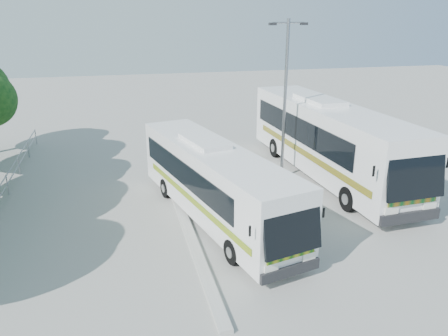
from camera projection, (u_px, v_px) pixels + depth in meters
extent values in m
plane|color=gray|center=(244.00, 227.00, 17.77)|extent=(100.00, 100.00, 0.00)
cube|color=#B2B2AD|center=(181.00, 211.00, 19.04)|extent=(0.40, 16.00, 0.15)
cylinder|color=gray|center=(33.00, 141.00, 28.10)|extent=(0.06, 0.06, 1.00)
cube|color=white|center=(214.00, 181.00, 18.00)|extent=(4.68, 11.08, 2.76)
cube|color=black|center=(292.00, 227.00, 13.32)|extent=(2.12, 0.88, 1.75)
cube|color=black|center=(183.00, 173.00, 17.85)|extent=(2.03, 8.46, 0.99)
cube|color=black|center=(232.00, 165.00, 18.84)|extent=(2.03, 8.46, 0.99)
cube|color=#15550C|center=(191.00, 200.00, 17.45)|extent=(2.17, 9.16, 0.25)
cylinder|color=black|center=(233.00, 252.00, 15.02)|extent=(0.47, 0.94, 0.90)
cylinder|color=black|center=(282.00, 239.00, 15.90)|extent=(0.47, 0.94, 0.90)
cylinder|color=black|center=(166.00, 188.00, 20.55)|extent=(0.47, 0.94, 0.90)
cylinder|color=black|center=(205.00, 181.00, 21.43)|extent=(0.47, 0.94, 0.90)
cube|color=white|center=(327.00, 138.00, 22.83)|extent=(3.37, 13.47, 3.39)
cube|color=black|center=(416.00, 172.00, 16.62)|extent=(2.58, 0.62, 2.16)
cube|color=black|center=(297.00, 129.00, 22.91)|extent=(0.53, 10.68, 1.22)
cube|color=black|center=(345.00, 125.00, 23.68)|extent=(0.53, 10.68, 1.22)
cube|color=#0D6120|center=(305.00, 153.00, 22.35)|extent=(0.54, 11.57, 0.31)
cylinder|color=black|center=(349.00, 199.00, 19.07)|extent=(0.38, 1.13, 1.11)
cylinder|color=black|center=(397.00, 193.00, 19.75)|extent=(0.38, 1.13, 1.11)
cylinder|color=black|center=(275.00, 148.00, 26.41)|extent=(0.38, 1.13, 1.11)
cylinder|color=black|center=(313.00, 144.00, 27.10)|extent=(0.38, 1.13, 1.11)
cylinder|color=gray|center=(285.00, 103.00, 21.83)|extent=(0.16, 0.16, 8.01)
cylinder|color=gray|center=(289.00, 23.00, 20.57)|extent=(1.60, 0.12, 0.08)
cube|color=black|center=(273.00, 24.00, 20.38)|extent=(0.35, 0.19, 0.12)
cube|color=black|center=(304.00, 24.00, 20.79)|extent=(0.35, 0.19, 0.12)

